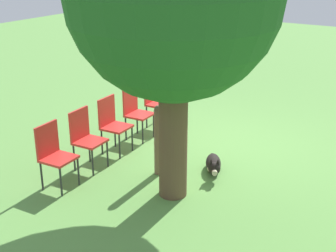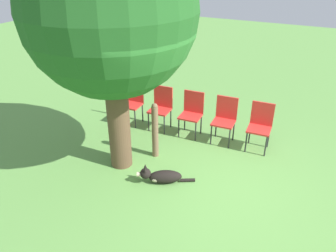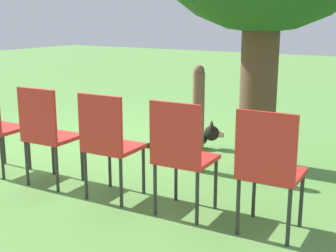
{
  "view_description": "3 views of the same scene",
  "coord_description": "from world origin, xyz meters",
  "px_view_note": "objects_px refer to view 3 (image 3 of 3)",
  "views": [
    {
      "loc": [
        -3.17,
        6.63,
        3.3
      ],
      "look_at": [
        -0.0,
        1.57,
        1.01
      ],
      "focal_mm": 50.0,
      "sensor_mm": 36.0,
      "label": 1
    },
    {
      "loc": [
        -4.31,
        -1.45,
        3.57
      ],
      "look_at": [
        0.77,
        1.06,
        0.51
      ],
      "focal_mm": 35.0,
      "sensor_mm": 36.0,
      "label": 2
    },
    {
      "loc": [
        4.6,
        3.39,
        1.61
      ],
      "look_at": [
        0.88,
        1.07,
        0.57
      ],
      "focal_mm": 50.0,
      "sensor_mm": 36.0,
      "label": 3
    }
  ],
  "objects_px": {
    "red_chair_4": "(269,165)",
    "dog": "(190,138)",
    "fence_post": "(198,119)",
    "red_chair_3": "(181,151)",
    "red_chair_2": "(108,140)",
    "red_chair_1": "(46,130)"
  },
  "relations": [
    {
      "from": "dog",
      "to": "red_chair_2",
      "type": "distance_m",
      "value": 1.88
    },
    {
      "from": "fence_post",
      "to": "red_chair_1",
      "type": "xyz_separation_m",
      "value": [
        1.15,
        -1.01,
        -0.01
      ]
    },
    {
      "from": "red_chair_4",
      "to": "red_chair_2",
      "type": "bearing_deg",
      "value": 90.0
    },
    {
      "from": "red_chair_2",
      "to": "red_chair_3",
      "type": "xyz_separation_m",
      "value": [
        -0.03,
        0.72,
        0.0
      ]
    },
    {
      "from": "fence_post",
      "to": "red_chair_1",
      "type": "height_order",
      "value": "fence_post"
    },
    {
      "from": "dog",
      "to": "red_chair_4",
      "type": "distance_m",
      "value": 2.43
    },
    {
      "from": "fence_post",
      "to": "red_chair_2",
      "type": "bearing_deg",
      "value": -14.55
    },
    {
      "from": "red_chair_2",
      "to": "red_chair_3",
      "type": "height_order",
      "value": "same"
    },
    {
      "from": "fence_post",
      "to": "red_chair_1",
      "type": "relative_size",
      "value": 1.16
    },
    {
      "from": "fence_post",
      "to": "red_chair_2",
      "type": "height_order",
      "value": "fence_post"
    },
    {
      "from": "dog",
      "to": "red_chair_3",
      "type": "bearing_deg",
      "value": -91.61
    },
    {
      "from": "fence_post",
      "to": "red_chair_3",
      "type": "bearing_deg",
      "value": 21.56
    },
    {
      "from": "dog",
      "to": "red_chair_1",
      "type": "relative_size",
      "value": 0.95
    },
    {
      "from": "dog",
      "to": "red_chair_4",
      "type": "xyz_separation_m",
      "value": [
        1.75,
        1.63,
        0.43
      ]
    },
    {
      "from": "red_chair_1",
      "to": "red_chair_3",
      "type": "xyz_separation_m",
      "value": [
        -0.07,
        1.43,
        0.0
      ]
    },
    {
      "from": "red_chair_3",
      "to": "red_chair_1",
      "type": "bearing_deg",
      "value": 90.0
    },
    {
      "from": "red_chair_1",
      "to": "red_chair_2",
      "type": "distance_m",
      "value": 0.72
    },
    {
      "from": "red_chair_1",
      "to": "red_chair_3",
      "type": "bearing_deg",
      "value": -90.0
    },
    {
      "from": "red_chair_4",
      "to": "dog",
      "type": "bearing_deg",
      "value": 40.23
    },
    {
      "from": "red_chair_1",
      "to": "red_chair_4",
      "type": "bearing_deg",
      "value": -90.0
    },
    {
      "from": "red_chair_3",
      "to": "red_chair_4",
      "type": "distance_m",
      "value": 0.72
    },
    {
      "from": "red_chair_2",
      "to": "red_chair_4",
      "type": "distance_m",
      "value": 1.43
    }
  ]
}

